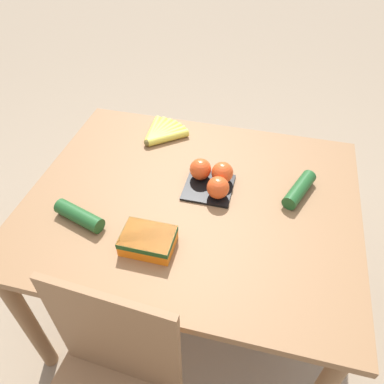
{
  "coord_description": "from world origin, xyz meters",
  "views": [
    {
      "loc": [
        -0.24,
        0.95,
        1.71
      ],
      "look_at": [
        0.0,
        0.0,
        0.77
      ],
      "focal_mm": 35.0,
      "sensor_mm": 36.0,
      "label": 1
    }
  ],
  "objects": [
    {
      "name": "cucumber_far",
      "position": [
        -0.38,
        -0.11,
        0.77
      ],
      "size": [
        0.12,
        0.19,
        0.05
      ],
      "color": "#1E5123",
      "rests_on": "dining_table"
    },
    {
      "name": "dining_table",
      "position": [
        0.0,
        0.0,
        0.64
      ],
      "size": [
        1.21,
        0.99,
        0.74
      ],
      "color": "olive",
      "rests_on": "ground_plane"
    },
    {
      "name": "banana_bunch",
      "position": [
        0.22,
        -0.34,
        0.76
      ],
      "size": [
        0.19,
        0.2,
        0.04
      ],
      "color": "brown",
      "rests_on": "dining_table"
    },
    {
      "name": "cucumber_near",
      "position": [
        0.35,
        0.2,
        0.77
      ],
      "size": [
        0.19,
        0.11,
        0.05
      ],
      "color": "#1E5123",
      "rests_on": "dining_table"
    },
    {
      "name": "tomato_pack",
      "position": [
        -0.06,
        -0.08,
        0.78
      ],
      "size": [
        0.18,
        0.18,
        0.09
      ],
      "color": "black",
      "rests_on": "dining_table"
    },
    {
      "name": "ground_plane",
      "position": [
        0.0,
        0.0,
        0.0
      ],
      "size": [
        12.0,
        12.0,
        0.0
      ],
      "primitive_type": "plane",
      "color": "gray"
    },
    {
      "name": "carrot_bag",
      "position": [
        0.08,
        0.25,
        0.77
      ],
      "size": [
        0.17,
        0.12,
        0.06
      ],
      "color": "orange",
      "rests_on": "dining_table"
    }
  ]
}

